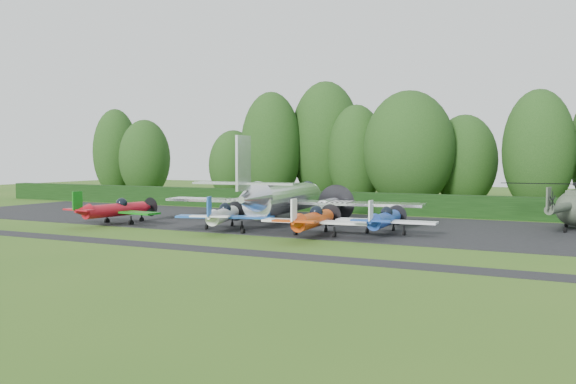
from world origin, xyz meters
The scene contains 18 objects.
ground centered at (0.00, 0.00, 0.00)m, with size 160.00×160.00×0.00m, color #315818.
apron centered at (0.00, 10.00, 0.00)m, with size 70.00×18.00×0.01m, color black.
taxiway_verge centered at (0.00, -6.00, 0.00)m, with size 70.00×2.00×0.00m, color black.
hedgerow centered at (0.00, 21.00, 0.00)m, with size 90.00×1.60×2.00m, color black.
transport_plane centered at (-0.32, 9.57, 2.03)m, with size 22.70×17.41×7.27m.
light_plane_red centered at (-11.67, 2.04, 1.22)m, with size 7.63×8.02×2.93m.
light_plane_white centered at (-1.67, 2.47, 1.18)m, with size 7.36×7.74×2.83m.
light_plane_orange centered at (5.91, 2.04, 1.22)m, with size 7.62×8.01×2.93m.
light_plane_blue centered at (9.91, 5.22, 1.14)m, with size 7.13×7.50×2.74m.
tree_1 centered at (-38.32, 31.57, 6.02)m, with size 6.20×6.20×12.08m.
tree_3 centered at (-1.75, 30.04, 5.63)m, with size 6.41×6.41×11.29m.
tree_4 centered at (-18.20, 30.44, 4.35)m, with size 6.13×6.13×8.73m.
tree_5 centered at (17.45, 29.42, 6.02)m, with size 6.89×6.89×12.08m.
tree_6 centered at (9.57, 33.22, 5.00)m, with size 7.08×7.08×10.03m.
tree_8 centered at (-31.49, 29.60, 5.15)m, with size 6.75×6.75×10.32m.
tree_9 centered at (-11.60, 28.16, 6.48)m, with size 7.10×7.10×12.98m.
tree_10 centered at (4.65, 28.85, 6.23)m, with size 9.63×9.63×12.47m.
tree_11 centered at (-6.55, 32.39, 7.17)m, with size 8.39×8.39×14.36m.
Camera 1 is at (24.18, -37.55, 5.63)m, focal length 40.00 mm.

